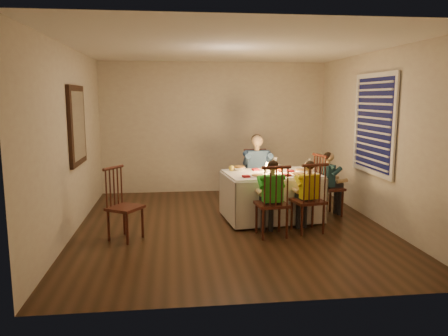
{
  "coord_description": "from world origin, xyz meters",
  "views": [
    {
      "loc": [
        -0.84,
        -6.26,
        1.91
      ],
      "look_at": [
        -0.08,
        0.15,
        0.86
      ],
      "focal_mm": 35.0,
      "sensor_mm": 36.0,
      "label": 1
    }
  ],
  "objects": [
    {
      "name": "child_teal",
      "position": [
        1.65,
        0.42,
        0.0
      ],
      "size": [
        0.38,
        0.4,
        1.04
      ],
      "primitive_type": null,
      "rotation": [
        0.0,
        0.0,
        1.81
      ],
      "color": "#1B3A45",
      "rests_on": "ground"
    },
    {
      "name": "wall_mirror",
      "position": [
        -2.22,
        0.3,
        1.5
      ],
      "size": [
        0.06,
        0.95,
        1.15
      ],
      "color": "black",
      "rests_on": "wall_left"
    },
    {
      "name": "child_yellow",
      "position": [
        1.05,
        -0.41,
        0.0
      ],
      "size": [
        0.38,
        0.36,
        1.03
      ],
      "primitive_type": null,
      "rotation": [
        0.0,
        0.0,
        3.32
      ],
      "color": "gold",
      "rests_on": "ground"
    },
    {
      "name": "chair_near_left",
      "position": [
        0.5,
        -0.54,
        0.0
      ],
      "size": [
        0.45,
        0.43,
        1.01
      ],
      "primitive_type": null,
      "rotation": [
        0.0,
        0.0,
        3.23
      ],
      "color": "#37160F",
      "rests_on": "ground"
    },
    {
      "name": "ground",
      "position": [
        0.0,
        0.0,
        0.0
      ],
      "size": [
        5.0,
        5.0,
        0.0
      ],
      "primitive_type": "plane",
      "color": "black",
      "rests_on": "ground"
    },
    {
      "name": "chair_near_right",
      "position": [
        1.05,
        -0.41,
        0.0
      ],
      "size": [
        0.48,
        0.47,
        1.01
      ],
      "primitive_type": null,
      "rotation": [
        0.0,
        0.0,
        3.32
      ],
      "color": "#37160F",
      "rests_on": "ground"
    },
    {
      "name": "wall_back",
      "position": [
        0.0,
        2.5,
        1.3
      ],
      "size": [
        4.5,
        0.02,
        2.6
      ],
      "primitive_type": "cube",
      "color": "beige",
      "rests_on": "ground"
    },
    {
      "name": "adult",
      "position": [
        0.59,
        1.03,
        0.0
      ],
      "size": [
        0.48,
        0.45,
        1.28
      ],
      "primitive_type": null,
      "rotation": [
        0.0,
        0.0,
        0.03
      ],
      "color": "#31497C",
      "rests_on": "ground"
    },
    {
      "name": "candle_left",
      "position": [
        0.59,
        0.28,
        0.79
      ],
      "size": [
        0.06,
        0.06,
        0.1
      ],
      "primitive_type": "cylinder",
      "color": "silver",
      "rests_on": "dining_table"
    },
    {
      "name": "orange_fruit",
      "position": [
        0.83,
        0.36,
        0.78
      ],
      "size": [
        0.08,
        0.08,
        0.08
      ],
      "primitive_type": "sphere",
      "color": "#FF5715",
      "rests_on": "dining_table"
    },
    {
      "name": "ceiling",
      "position": [
        0.0,
        0.0,
        2.6
      ],
      "size": [
        5.0,
        5.0,
        0.0
      ],
      "primitive_type": "plane",
      "color": "white",
      "rests_on": "wall_back"
    },
    {
      "name": "chair_extra",
      "position": [
        -1.49,
        -0.45,
        0.0
      ],
      "size": [
        0.55,
        0.55,
        0.99
      ],
      "primitive_type": null,
      "rotation": [
        0.0,
        0.0,
        1.0
      ],
      "color": "#37160F",
      "rests_on": "ground"
    },
    {
      "name": "wall_left",
      "position": [
        -2.25,
        0.0,
        1.3
      ],
      "size": [
        0.02,
        5.0,
        2.6
      ],
      "primitive_type": "cube",
      "color": "beige",
      "rests_on": "ground"
    },
    {
      "name": "chair_end",
      "position": [
        1.65,
        0.42,
        0.0
      ],
      "size": [
        0.48,
        0.5,
        1.01
      ],
      "primitive_type": null,
      "rotation": [
        0.0,
        0.0,
        1.81
      ],
      "color": "#37160F",
      "rests_on": "ground"
    },
    {
      "name": "squash",
      "position": [
        0.08,
        0.52,
        0.79
      ],
      "size": [
        0.09,
        0.09,
        0.09
      ],
      "primitive_type": "sphere",
      "color": "gold",
      "rests_on": "dining_table"
    },
    {
      "name": "dining_table",
      "position": [
        0.67,
        0.29,
        0.53
      ],
      "size": [
        1.54,
        1.19,
        0.71
      ],
      "rotation": [
        0.0,
        0.0,
        0.11
      ],
      "color": "white",
      "rests_on": "ground"
    },
    {
      "name": "child_green",
      "position": [
        0.5,
        -0.54,
        0.0
      ],
      "size": [
        0.38,
        0.35,
        1.07
      ],
      "primitive_type": null,
      "rotation": [
        0.0,
        0.0,
        3.23
      ],
      "color": "green",
      "rests_on": "ground"
    },
    {
      "name": "setting_yellow",
      "position": [
        1.03,
        0.02,
        0.75
      ],
      "size": [
        0.29,
        0.29,
        0.02
      ],
      "primitive_type": "cylinder",
      "rotation": [
        0.0,
        0.0,
        0.11
      ],
      "color": "white",
      "rests_on": "dining_table"
    },
    {
      "name": "setting_teal",
      "position": [
        1.17,
        0.37,
        0.75
      ],
      "size": [
        0.29,
        0.29,
        0.02
      ],
      "primitive_type": "cylinder",
      "rotation": [
        0.0,
        0.0,
        0.11
      ],
      "color": "white",
      "rests_on": "dining_table"
    },
    {
      "name": "window_blinds",
      "position": [
        2.21,
        0.1,
        1.5
      ],
      "size": [
        0.07,
        1.34,
        1.54
      ],
      "color": "black",
      "rests_on": "wall_right"
    },
    {
      "name": "setting_adult",
      "position": [
        0.65,
        0.57,
        0.75
      ],
      "size": [
        0.29,
        0.29,
        0.02
      ],
      "primitive_type": "cylinder",
      "rotation": [
        0.0,
        0.0,
        0.11
      ],
      "color": "white",
      "rests_on": "dining_table"
    },
    {
      "name": "setting_green",
      "position": [
        0.4,
        -0.03,
        0.75
      ],
      "size": [
        0.29,
        0.29,
        0.02
      ],
      "primitive_type": "cylinder",
      "rotation": [
        0.0,
        0.0,
        0.11
      ],
      "color": "white",
      "rests_on": "dining_table"
    },
    {
      "name": "wall_right",
      "position": [
        2.25,
        0.0,
        1.3
      ],
      "size": [
        0.02,
        5.0,
        2.6
      ],
      "primitive_type": "cube",
      "color": "beige",
      "rests_on": "ground"
    },
    {
      "name": "candle_right",
      "position": [
        0.74,
        0.3,
        0.79
      ],
      "size": [
        0.06,
        0.06,
        0.1
      ],
      "primitive_type": "cylinder",
      "color": "silver",
      "rests_on": "dining_table"
    },
    {
      "name": "chair_adult",
      "position": [
        0.59,
        1.03,
        0.0
      ],
      "size": [
        0.43,
        0.41,
        1.01
      ],
      "primitive_type": null,
      "rotation": [
        0.0,
        0.0,
        0.03
      ],
      "color": "#37160F",
      "rests_on": "ground"
    },
    {
      "name": "serving_bowl",
      "position": [
        0.21,
        0.57,
        0.77
      ],
      "size": [
        0.22,
        0.22,
        0.05
      ],
      "primitive_type": "imported",
      "rotation": [
        0.0,
        0.0,
        -0.06
      ],
      "color": "white",
      "rests_on": "dining_table"
    }
  ]
}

